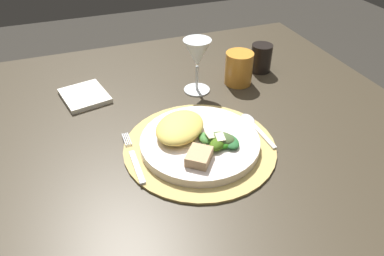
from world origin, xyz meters
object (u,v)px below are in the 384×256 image
at_px(dark_tumbler, 261,58).
at_px(wine_glass, 197,55).
at_px(spoon, 253,124).
at_px(dinner_plate, 200,142).
at_px(amber_tumbler, 239,68).
at_px(dining_table, 173,165).
at_px(napkin, 85,96).
at_px(fork, 134,159).

bearing_deg(dark_tumbler, wine_glass, -168.71).
bearing_deg(spoon, wine_glass, 107.00).
relative_size(dinner_plate, amber_tumbler, 2.86).
height_order(dining_table, amber_tumbler, amber_tumbler).
height_order(spoon, napkin, same).
xyz_separation_m(fork, napkin, (-0.07, 0.30, -0.00)).
xyz_separation_m(dining_table, wine_glass, (0.12, 0.14, 0.23)).
relative_size(dining_table, amber_tumbler, 13.34).
height_order(napkin, dark_tumbler, dark_tumbler).
height_order(wine_glass, dark_tumbler, wine_glass).
xyz_separation_m(napkin, wine_glass, (0.30, -0.07, 0.10)).
bearing_deg(napkin, dining_table, -48.66).
bearing_deg(spoon, dark_tumbler, 57.81).
xyz_separation_m(dining_table, spoon, (0.18, -0.07, 0.14)).
xyz_separation_m(dining_table, amber_tumbler, (0.24, 0.14, 0.17)).
bearing_deg(fork, dark_tumbler, 31.54).
relative_size(wine_glass, dark_tumbler, 1.79).
distance_m(fork, amber_tumbler, 0.43).
distance_m(dinner_plate, amber_tumbler, 0.32).
bearing_deg(dinner_plate, dining_table, 108.92).
xyz_separation_m(dining_table, dinner_plate, (0.03, -0.10, 0.14)).
height_order(dinner_plate, amber_tumbler, amber_tumbler).
height_order(fork, napkin, napkin).
bearing_deg(fork, dining_table, 40.76).
distance_m(napkin, wine_glass, 0.32).
xyz_separation_m(spoon, amber_tumbler, (0.06, 0.21, 0.04)).
relative_size(dinner_plate, fork, 1.54).
distance_m(napkin, dark_tumbler, 0.52).
relative_size(napkin, amber_tumbler, 1.40).
relative_size(spoon, napkin, 1.12).
bearing_deg(wine_glass, napkin, 167.09).
xyz_separation_m(fork, spoon, (0.30, 0.03, -0.00)).
bearing_deg(amber_tumbler, wine_glass, 179.92).
xyz_separation_m(spoon, dark_tumbler, (0.16, 0.25, 0.03)).
distance_m(dinner_plate, dark_tumbler, 0.42).
bearing_deg(fork, amber_tumbler, 33.21).
relative_size(dining_table, dark_tumbler, 14.81).
xyz_separation_m(wine_glass, dark_tumbler, (0.22, 0.04, -0.06)).
bearing_deg(dark_tumbler, napkin, 177.37).
bearing_deg(dark_tumbler, spoon, -122.19).
bearing_deg(dark_tumbler, dining_table, -152.03).
relative_size(dining_table, fork, 7.19).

